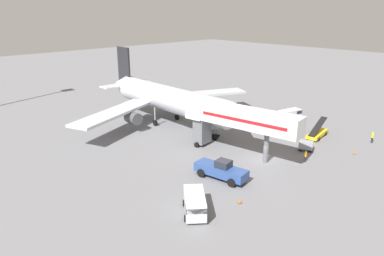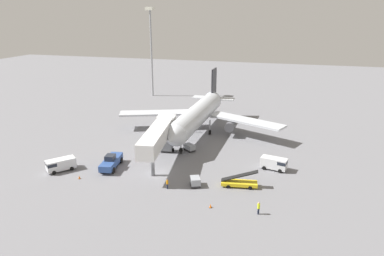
# 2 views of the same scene
# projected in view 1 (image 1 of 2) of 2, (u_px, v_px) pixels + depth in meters

# --- Properties ---
(ground_plane) EXTENTS (300.00, 300.00, 0.00)m
(ground_plane) POSITION_uv_depth(u_px,v_px,m) (262.00, 161.00, 50.79)
(ground_plane) COLOR slate
(airplane_at_gate) EXTENTS (39.20, 36.92, 13.00)m
(airplane_at_gate) POSITION_uv_depth(u_px,v_px,m) (167.00, 99.00, 65.85)
(airplane_at_gate) COLOR silver
(airplane_at_gate) RESTS_ON ground
(jet_bridge) EXTENTS (5.66, 18.03, 7.28)m
(jet_bridge) POSITION_uv_depth(u_px,v_px,m) (234.00, 118.00, 51.67)
(jet_bridge) COLOR silver
(jet_bridge) RESTS_ON ground
(pushback_tug) EXTENTS (3.39, 7.16, 2.58)m
(pushback_tug) POSITION_uv_depth(u_px,v_px,m) (221.00, 170.00, 45.02)
(pushback_tug) COLOR #2D4C8E
(pushback_tug) RESTS_ON ground
(belt_loader_truck) EXTENTS (5.94, 2.65, 2.89)m
(belt_loader_truck) POSITION_uv_depth(u_px,v_px,m) (317.00, 133.00, 59.85)
(belt_loader_truck) COLOR yellow
(belt_loader_truck) RESTS_ON ground
(service_van_rear_right) EXTENTS (4.74, 5.09, 2.13)m
(service_van_rear_right) POSITION_uv_depth(u_px,v_px,m) (195.00, 203.00, 37.27)
(service_van_rear_right) COLOR silver
(service_van_rear_right) RESTS_ON ground
(service_van_mid_center) EXTENTS (4.81, 2.85, 2.17)m
(service_van_mid_center) POSITION_uv_depth(u_px,v_px,m) (290.00, 114.00, 68.57)
(service_van_mid_center) COLOR silver
(service_van_mid_center) RESTS_ON ground
(baggage_cart_far_left) EXTENTS (2.17, 2.45, 1.47)m
(baggage_cart_far_left) POSITION_uv_depth(u_px,v_px,m) (306.00, 145.00, 54.14)
(baggage_cart_far_left) COLOR #38383D
(baggage_cart_far_left) RESTS_ON ground
(baggage_cart_rear_left) EXTENTS (2.75, 2.60, 1.33)m
(baggage_cart_rear_left) POSITION_uv_depth(u_px,v_px,m) (213.00, 131.00, 60.57)
(baggage_cart_rear_left) COLOR #38383D
(baggage_cart_rear_left) RESTS_ON ground
(ground_crew_worker_foreground) EXTENTS (0.50, 0.50, 1.88)m
(ground_crew_worker_foreground) POSITION_uv_depth(u_px,v_px,m) (372.00, 137.00, 57.20)
(ground_crew_worker_foreground) COLOR #1E2333
(ground_crew_worker_foreground) RESTS_ON ground
(ground_crew_worker_midground) EXTENTS (0.40, 0.40, 1.71)m
(ground_crew_worker_midground) POSITION_uv_depth(u_px,v_px,m) (305.00, 156.00, 50.02)
(ground_crew_worker_midground) COLOR #1E2333
(ground_crew_worker_midground) RESTS_ON ground
(safety_cone_alpha) EXTENTS (0.37, 0.37, 0.57)m
(safety_cone_alpha) POSITION_uv_depth(u_px,v_px,m) (240.00, 201.00, 39.55)
(safety_cone_alpha) COLOR black
(safety_cone_alpha) RESTS_ON ground
(safety_cone_bravo) EXTENTS (0.39, 0.39, 0.60)m
(safety_cone_bravo) POSITION_uv_depth(u_px,v_px,m) (355.00, 152.00, 52.87)
(safety_cone_bravo) COLOR black
(safety_cone_bravo) RESTS_ON ground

